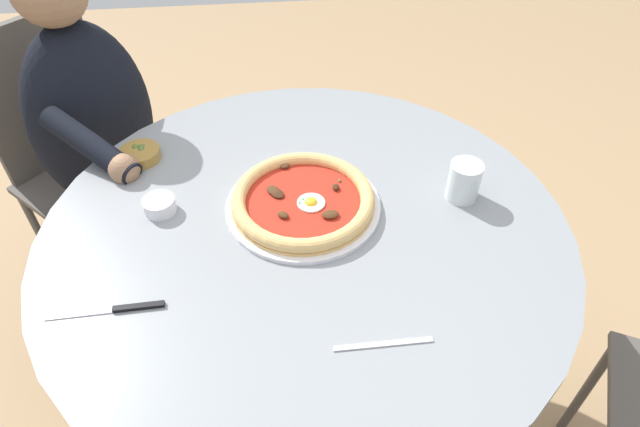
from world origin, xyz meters
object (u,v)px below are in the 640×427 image
Objects in this scene: dining_table at (307,274)px; ramekin_capers at (159,205)px; pizza_on_plate at (302,201)px; steak_knife at (123,309)px; diner_person at (114,181)px; cafe_chair_diner at (79,149)px; water_glass at (463,183)px; fork_utensil at (383,344)px; olive_pan at (139,154)px.

ramekin_capers is at bearing 75.81° from dining_table.
steak_knife is (-0.23, 0.33, -0.02)m from pizza_on_plate.
steak_knife is at bearing -164.12° from diner_person.
cafe_chair_diner is (0.10, 0.11, 0.05)m from diner_person.
water_glass is at bearing -117.15° from diner_person.
steak_knife is 3.08× the size of ramekin_capers.
ramekin_capers is at bearing 47.40° from fork_utensil.
cafe_chair_diner is at bearing 38.61° from olive_pan.
ramekin_capers is 0.07× the size of cafe_chair_diner.
diner_person is (0.79, 0.63, -0.25)m from fork_utensil.
diner_person reaches higher than pizza_on_plate.
dining_table is 1.17× the size of cafe_chair_diner.
olive_pan is at bearing 3.55° from steak_knife.
olive_pan is 0.73m from fork_utensil.
steak_knife is 0.86m from cafe_chair_diner.
ramekin_capers is (0.02, 0.30, -0.00)m from pizza_on_plate.
olive_pan reaches higher than dining_table.
dining_table is at bearing -125.73° from olive_pan.
steak_knife is 0.18× the size of diner_person.
olive_pan is (0.19, 0.07, -0.00)m from ramekin_capers.
dining_table is at bearing -62.37° from steak_knife.
steak_knife is 0.25m from ramekin_capers.
water_glass is 0.64m from ramekin_capers.
water_glass is (-0.00, -0.34, 0.02)m from pizza_on_plate.
fork_utensil reaches higher than dining_table.
steak_knife is at bearing 171.20° from ramekin_capers.
pizza_on_plate is at bearing -94.23° from ramekin_capers.
fork_utensil is at bearing -139.91° from olive_pan.
diner_person reaches higher than fork_utensil.
olive_pan is 0.66× the size of fork_utensil.
steak_knife is at bearing -176.45° from olive_pan.
ramekin_capers is at bearing -147.33° from cafe_chair_diner.
dining_table is 3.32× the size of pizza_on_plate.
diner_person is at bearing 49.80° from pizza_on_plate.
dining_table is 0.35m from ramekin_capers.
olive_pan is at bearing 54.27° from dining_table.
dining_table is 0.41m from steak_knife.
water_glass is 0.42× the size of steak_knife.
cafe_chair_diner is at bearing 46.56° from dining_table.
fork_utensil is 0.18× the size of cafe_chair_diner.
pizza_on_plate reaches higher than fork_utensil.
dining_table is at bearing 98.81° from water_glass.
diner_person is (0.44, 0.53, -0.27)m from pizza_on_plate.
cafe_chair_diner is (0.90, 0.74, -0.20)m from fork_utensil.
diner_person is (0.24, 0.16, -0.26)m from olive_pan.
diner_person is (0.50, 0.53, -0.10)m from dining_table.
diner_person is at bearing 38.60° from fork_utensil.
fork_utensil is at bearing -132.60° from ramekin_capers.
pizza_on_plate is (0.05, 0.00, 0.17)m from dining_table.
dining_table is 0.48m from olive_pan.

